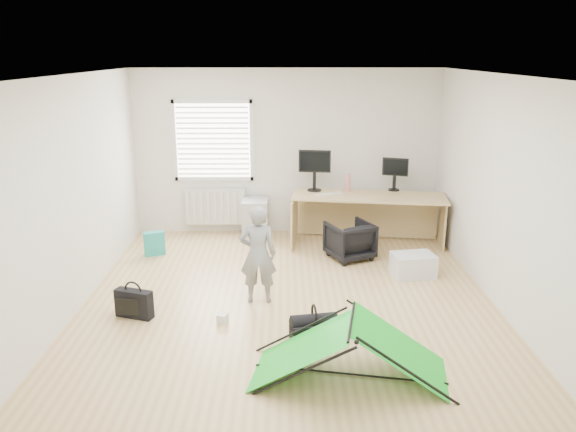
{
  "coord_description": "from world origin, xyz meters",
  "views": [
    {
      "loc": [
        -0.06,
        -6.39,
        2.95
      ],
      "look_at": [
        0.0,
        0.4,
        0.95
      ],
      "focal_mm": 35.0,
      "sensor_mm": 36.0,
      "label": 1
    }
  ],
  "objects_px": {
    "kite": "(350,349)",
    "laptop_bag": "(134,304)",
    "monitor_right": "(394,179)",
    "desk": "(368,220)",
    "filing_cabinet": "(256,218)",
    "person": "(258,254)",
    "storage_crate": "(413,265)",
    "office_chair": "(350,240)",
    "duffel_bag": "(314,331)",
    "thermos": "(348,183)",
    "monitor_left": "(314,176)"
  },
  "relations": [
    {
      "from": "desk",
      "to": "office_chair",
      "type": "distance_m",
      "value": 0.72
    },
    {
      "from": "monitor_right",
      "to": "person",
      "type": "distance_m",
      "value": 3.21
    },
    {
      "from": "monitor_right",
      "to": "kite",
      "type": "relative_size",
      "value": 0.22
    },
    {
      "from": "desk",
      "to": "thermos",
      "type": "xyz_separation_m",
      "value": [
        -0.3,
        0.28,
        0.54
      ]
    },
    {
      "from": "thermos",
      "to": "storage_crate",
      "type": "distance_m",
      "value": 1.91
    },
    {
      "from": "filing_cabinet",
      "to": "monitor_right",
      "type": "height_order",
      "value": "monitor_right"
    },
    {
      "from": "storage_crate",
      "to": "office_chair",
      "type": "bearing_deg",
      "value": 139.21
    },
    {
      "from": "filing_cabinet",
      "to": "laptop_bag",
      "type": "relative_size",
      "value": 1.44
    },
    {
      "from": "person",
      "to": "laptop_bag",
      "type": "bearing_deg",
      "value": 15.22
    },
    {
      "from": "desk",
      "to": "storage_crate",
      "type": "relative_size",
      "value": 4.26
    },
    {
      "from": "office_chair",
      "to": "kite",
      "type": "bearing_deg",
      "value": 59.35
    },
    {
      "from": "office_chair",
      "to": "laptop_bag",
      "type": "height_order",
      "value": "office_chair"
    },
    {
      "from": "filing_cabinet",
      "to": "person",
      "type": "distance_m",
      "value": 2.52
    },
    {
      "from": "monitor_right",
      "to": "person",
      "type": "bearing_deg",
      "value": -112.49
    },
    {
      "from": "duffel_bag",
      "to": "monitor_right",
      "type": "bearing_deg",
      "value": 57.15
    },
    {
      "from": "office_chair",
      "to": "storage_crate",
      "type": "distance_m",
      "value": 1.05
    },
    {
      "from": "desk",
      "to": "laptop_bag",
      "type": "bearing_deg",
      "value": -132.67
    },
    {
      "from": "filing_cabinet",
      "to": "monitor_left",
      "type": "relative_size",
      "value": 1.26
    },
    {
      "from": "kite",
      "to": "laptop_bag",
      "type": "height_order",
      "value": "kite"
    },
    {
      "from": "monitor_right",
      "to": "thermos",
      "type": "relative_size",
      "value": 1.46
    },
    {
      "from": "person",
      "to": "desk",
      "type": "bearing_deg",
      "value": -129.64
    },
    {
      "from": "person",
      "to": "monitor_left",
      "type": "bearing_deg",
      "value": -109.91
    },
    {
      "from": "filing_cabinet",
      "to": "kite",
      "type": "height_order",
      "value": "filing_cabinet"
    },
    {
      "from": "person",
      "to": "storage_crate",
      "type": "bearing_deg",
      "value": -160.59
    },
    {
      "from": "monitor_right",
      "to": "desk",
      "type": "bearing_deg",
      "value": -125.02
    },
    {
      "from": "office_chair",
      "to": "duffel_bag",
      "type": "distance_m",
      "value": 2.55
    },
    {
      "from": "kite",
      "to": "person",
      "type": "bearing_deg",
      "value": 129.9
    },
    {
      "from": "office_chair",
      "to": "storage_crate",
      "type": "xyz_separation_m",
      "value": [
        0.79,
        -0.68,
        -0.12
      ]
    },
    {
      "from": "thermos",
      "to": "duffel_bag",
      "type": "height_order",
      "value": "thermos"
    },
    {
      "from": "storage_crate",
      "to": "laptop_bag",
      "type": "bearing_deg",
      "value": -160.83
    },
    {
      "from": "duffel_bag",
      "to": "office_chair",
      "type": "bearing_deg",
      "value": 65.4
    },
    {
      "from": "laptop_bag",
      "to": "duffel_bag",
      "type": "distance_m",
      "value": 2.12
    },
    {
      "from": "office_chair",
      "to": "duffel_bag",
      "type": "xyz_separation_m",
      "value": [
        -0.66,
        -2.46,
        -0.17
      ]
    },
    {
      "from": "filing_cabinet",
      "to": "person",
      "type": "relative_size",
      "value": 0.52
    },
    {
      "from": "kite",
      "to": "duffel_bag",
      "type": "xyz_separation_m",
      "value": [
        -0.3,
        0.68,
        -0.18
      ]
    },
    {
      "from": "desk",
      "to": "laptop_bag",
      "type": "distance_m",
      "value": 3.95
    },
    {
      "from": "desk",
      "to": "monitor_right",
      "type": "height_order",
      "value": "monitor_right"
    },
    {
      "from": "storage_crate",
      "to": "laptop_bag",
      "type": "relative_size",
      "value": 1.25
    },
    {
      "from": "filing_cabinet",
      "to": "person",
      "type": "bearing_deg",
      "value": -84.99
    },
    {
      "from": "desk",
      "to": "duffel_bag",
      "type": "distance_m",
      "value": 3.24
    },
    {
      "from": "office_chair",
      "to": "desk",
      "type": "bearing_deg",
      "value": -144.52
    },
    {
      "from": "kite",
      "to": "storage_crate",
      "type": "relative_size",
      "value": 3.29
    },
    {
      "from": "thermos",
      "to": "duffel_bag",
      "type": "xyz_separation_m",
      "value": [
        -0.71,
        -3.35,
        -0.83
      ]
    },
    {
      "from": "storage_crate",
      "to": "filing_cabinet",
      "type": "bearing_deg",
      "value": 142.49
    },
    {
      "from": "desk",
      "to": "laptop_bag",
      "type": "relative_size",
      "value": 5.33
    },
    {
      "from": "filing_cabinet",
      "to": "monitor_left",
      "type": "distance_m",
      "value": 1.2
    },
    {
      "from": "filing_cabinet",
      "to": "duffel_bag",
      "type": "xyz_separation_m",
      "value": [
        0.78,
        -3.48,
        -0.21
      ]
    },
    {
      "from": "desk",
      "to": "office_chair",
      "type": "bearing_deg",
      "value": -112.35
    },
    {
      "from": "thermos",
      "to": "laptop_bag",
      "type": "distance_m",
      "value": 3.99
    },
    {
      "from": "desk",
      "to": "filing_cabinet",
      "type": "height_order",
      "value": "desk"
    }
  ]
}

